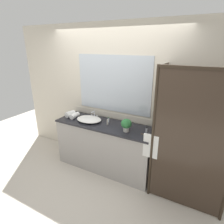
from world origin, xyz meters
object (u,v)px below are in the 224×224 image
faucet (94,116)px  amenity_bottle_conditioner (108,122)px  rolled_towel_near_edge (70,114)px  potted_plant (126,124)px  amenity_bottle_body_wash (147,130)px  sink_basin (89,119)px  amenity_bottle_lotion (108,120)px  rolled_towel_middle (75,116)px

faucet → amenity_bottle_conditioner: (0.38, -0.15, 0.00)m
rolled_towel_near_edge → amenity_bottle_conditioner: bearing=1.4°
potted_plant → rolled_towel_near_edge: 1.23m
faucet → rolled_towel_near_edge: (-0.44, -0.17, 0.01)m
potted_plant → amenity_bottle_conditioner: potted_plant is taller
potted_plant → amenity_bottle_conditioner: (-0.40, 0.10, -0.08)m
faucet → amenity_bottle_conditioner: 0.41m
amenity_bottle_body_wash → rolled_towel_near_edge: (-1.53, -0.04, 0.02)m
sink_basin → amenity_bottle_lotion: bearing=18.6°
faucet → rolled_towel_near_edge: faucet is taller
faucet → amenity_bottle_lotion: faucet is taller
potted_plant → rolled_towel_middle: bearing=176.2°
amenity_bottle_body_wash → amenity_bottle_lotion: 0.75m
amenity_bottle_conditioner → amenity_bottle_body_wash: size_ratio=1.12×
faucet → rolled_towel_near_edge: bearing=-158.5°
amenity_bottle_body_wash → rolled_towel_middle: size_ratio=0.41×
potted_plant → sink_basin: bearing=174.4°
sink_basin → amenity_bottle_lotion: (0.34, 0.12, 0.01)m
faucet → potted_plant: bearing=-17.6°
faucet → amenity_bottle_lotion: bearing=-9.2°
amenity_bottle_lotion → rolled_towel_middle: 0.68m
amenity_bottle_body_wash → amenity_bottle_conditioner: bearing=-178.1°
amenity_bottle_conditioner → amenity_bottle_lotion: size_ratio=1.03×
rolled_towel_middle → amenity_bottle_lotion: bearing=10.1°
amenity_bottle_body_wash → amenity_bottle_lotion: amenity_bottle_lotion is taller
rolled_towel_near_edge → amenity_bottle_lotion: bearing=8.5°
sink_basin → faucet: size_ratio=2.82×
sink_basin → rolled_towel_near_edge: (-0.44, -0.00, 0.02)m
sink_basin → rolled_towel_middle: size_ratio=2.23×
amenity_bottle_body_wash → potted_plant: bearing=-158.3°
rolled_towel_near_edge → sink_basin: bearing=0.0°
faucet → rolled_towel_middle: size_ratio=0.79×
rolled_towel_middle → potted_plant: bearing=-3.8°
sink_basin → potted_plant: 0.79m
amenity_bottle_lotion → rolled_towel_near_edge: rolled_towel_near_edge is taller
rolled_towel_near_edge → rolled_towel_middle: bearing=-1.6°
amenity_bottle_lotion → amenity_bottle_body_wash: bearing=-5.6°
amenity_bottle_body_wash → rolled_towel_middle: rolled_towel_middle is taller
rolled_towel_middle → faucet: bearing=28.2°
potted_plant → rolled_towel_near_edge: size_ratio=1.17×
rolled_towel_near_edge → rolled_towel_middle: rolled_towel_near_edge is taller
amenity_bottle_body_wash → rolled_towel_near_edge: bearing=-178.4°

